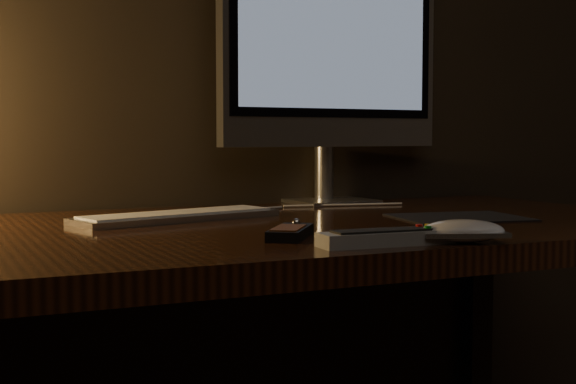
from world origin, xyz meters
name	(u,v)px	position (x,y,z in m)	size (l,w,h in m)	color
desk	(222,294)	(0.00, 1.93, 0.62)	(1.60, 0.75, 0.75)	#361A0C
monitor	(332,51)	(0.35, 2.18, 1.08)	(0.54, 0.17, 0.56)	silver
keyboard	(177,216)	(-0.06, 1.98, 0.76)	(0.38, 0.11, 0.01)	silver
mousepad	(459,217)	(0.41, 1.80, 0.75)	(0.22, 0.18, 0.00)	black
mouse	(463,235)	(0.21, 1.52, 0.76)	(0.12, 0.06, 0.02)	white
media_remote	(290,232)	(0.01, 1.67, 0.76)	(0.11, 0.13, 0.02)	black
tv_remote	(386,237)	(0.10, 1.54, 0.76)	(0.20, 0.06, 0.03)	#969A9C
cable	(287,208)	(0.20, 2.08, 0.75)	(0.00, 0.00, 0.54)	white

